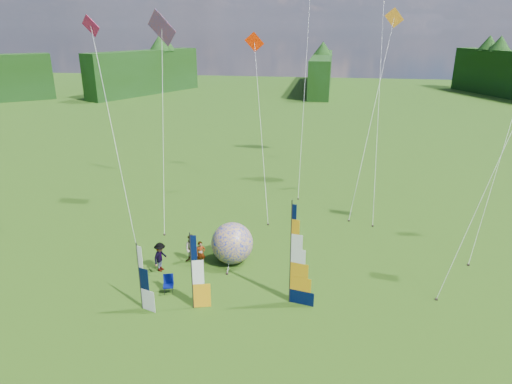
% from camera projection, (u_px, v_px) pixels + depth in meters
% --- Properties ---
extents(ground, '(220.00, 220.00, 0.00)m').
position_uv_depth(ground, '(263.00, 335.00, 20.91)').
color(ground, '#39550D').
rests_on(ground, ground).
extents(treeline_ring, '(210.00, 210.00, 8.00)m').
position_uv_depth(treeline_ring, '(264.00, 258.00, 19.52)').
color(treeline_ring, black).
rests_on(treeline_ring, ground).
extents(feather_banner_main, '(1.44, 0.39, 5.41)m').
position_uv_depth(feather_banner_main, '(291.00, 255.00, 22.51)').
color(feather_banner_main, '#030D31').
rests_on(feather_banner_main, ground).
extents(side_banner_left, '(1.09, 0.38, 4.02)m').
position_uv_depth(side_banner_left, '(192.00, 273.00, 22.26)').
color(side_banner_left, orange).
rests_on(side_banner_left, ground).
extents(side_banner_far, '(1.01, 0.43, 3.51)m').
position_uv_depth(side_banner_far, '(140.00, 278.00, 22.30)').
color(side_banner_far, white).
rests_on(side_banner_far, ground).
extents(bol_inflatable, '(3.10, 3.10, 2.48)m').
position_uv_depth(bol_inflatable, '(232.00, 243.00, 26.96)').
color(bol_inflatable, '#0013A1').
rests_on(bol_inflatable, ground).
extents(spectator_a, '(0.65, 0.57, 1.51)m').
position_uv_depth(spectator_a, '(201.00, 253.00, 26.79)').
color(spectator_a, '#66594C').
rests_on(spectator_a, ground).
extents(spectator_b, '(0.89, 0.49, 1.78)m').
position_uv_depth(spectator_b, '(192.00, 249.00, 27.05)').
color(spectator_b, '#66594C').
rests_on(spectator_b, ground).
extents(spectator_c, '(0.65, 1.20, 1.75)m').
position_uv_depth(spectator_c, '(160.00, 257.00, 26.12)').
color(spectator_c, '#66594C').
rests_on(spectator_c, ground).
extents(spectator_d, '(1.06, 0.61, 1.71)m').
position_uv_depth(spectator_d, '(233.00, 241.00, 28.05)').
color(spectator_d, '#66594C').
rests_on(spectator_d, ground).
extents(camp_chair, '(0.72, 0.72, 1.00)m').
position_uv_depth(camp_chair, '(168.00, 285.00, 24.05)').
color(camp_chair, '#010944').
rests_on(camp_chair, ground).
extents(kite_whale, '(6.13, 16.14, 18.12)m').
position_uv_depth(kite_whale, '(380.00, 85.00, 34.75)').
color(kite_whale, black).
rests_on(kite_whale, ground).
extents(kite_rainbow_delta, '(10.69, 13.66, 15.40)m').
position_uv_depth(kite_rainbow_delta, '(162.00, 111.00, 31.85)').
color(kite_rainbow_delta, '#E93D3B').
rests_on(kite_rainbow_delta, ground).
extents(kite_parafoil, '(9.96, 9.79, 14.39)m').
position_uv_depth(kite_parafoil, '(497.00, 156.00, 22.84)').
color(kite_parafoil, red).
rests_on(kite_parafoil, ground).
extents(small_kite_red, '(8.39, 11.52, 13.41)m').
position_uv_depth(small_kite_red, '(261.00, 120.00, 33.93)').
color(small_kite_red, '#F02800').
rests_on(small_kite_red, ground).
extents(small_kite_orange, '(7.37, 12.46, 15.20)m').
position_uv_depth(small_kite_orange, '(373.00, 106.00, 34.41)').
color(small_kite_orange, orange).
rests_on(small_kite_orange, ground).
extents(small_kite_yellow, '(7.89, 10.01, 12.62)m').
position_uv_depth(small_kite_yellow, '(502.00, 150.00, 27.38)').
color(small_kite_yellow, '#DDA200').
rests_on(small_kite_yellow, ground).
extents(small_kite_pink, '(8.17, 8.86, 14.48)m').
position_uv_depth(small_kite_pink, '(113.00, 131.00, 27.97)').
color(small_kite_pink, '#D01C53').
rests_on(small_kite_pink, ground).
extents(small_kite_green, '(5.77, 12.25, 18.94)m').
position_uv_depth(small_kite_green, '(305.00, 74.00, 38.43)').
color(small_kite_green, green).
rests_on(small_kite_green, ground).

